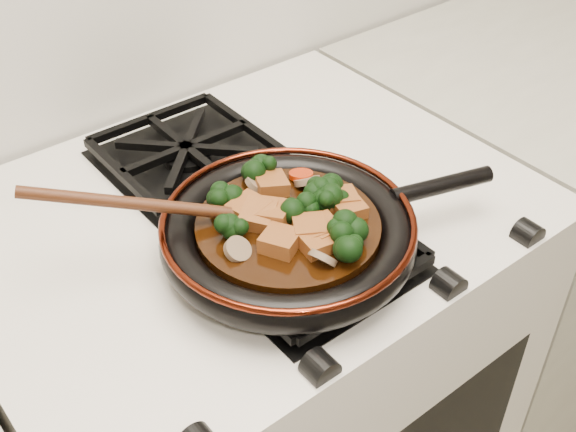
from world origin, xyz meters
TOP-DOWN VIEW (x-y plane):
  - stove at (0.00, 1.69)m, footprint 0.76×0.60m
  - burner_grate_front at (0.00, 1.55)m, footprint 0.23×0.23m
  - burner_grate_back at (0.00, 1.83)m, footprint 0.23×0.23m
  - skillet at (-0.02, 1.57)m, footprint 0.43×0.31m
  - braising_sauce at (-0.02, 1.57)m, footprint 0.22×0.22m
  - tofu_cube_0 at (-0.05, 1.54)m, footprint 0.06×0.06m
  - tofu_cube_1 at (0.01, 1.63)m, footprint 0.05×0.05m
  - tofu_cube_2 at (0.06, 1.56)m, footprint 0.05×0.05m
  - tofu_cube_3 at (-0.02, 1.51)m, footprint 0.04×0.04m
  - tofu_cube_4 at (-0.00, 1.53)m, footprint 0.05×0.05m
  - tofu_cube_5 at (-0.04, 1.59)m, footprint 0.06×0.06m
  - tofu_cube_6 at (0.05, 1.54)m, footprint 0.04×0.05m
  - tofu_cube_7 at (-0.03, 1.58)m, footprint 0.06×0.06m
  - tofu_cube_8 at (-0.05, 1.61)m, footprint 0.05×0.05m
  - tofu_cube_9 at (0.00, 1.52)m, footprint 0.04×0.04m
  - tofu_cube_10 at (-0.01, 1.54)m, footprint 0.05×0.05m
  - broccoli_floret_0 at (-0.09, 1.59)m, footprint 0.08×0.08m
  - broccoli_floret_1 at (-0.00, 1.57)m, footprint 0.08×0.10m
  - broccoli_floret_2 at (0.05, 1.58)m, footprint 0.08×0.09m
  - broccoli_floret_3 at (0.01, 1.66)m, footprint 0.09×0.08m
  - broccoli_floret_4 at (-0.00, 1.48)m, footprint 0.08×0.08m
  - broccoli_floret_5 at (0.04, 1.57)m, footprint 0.09×0.09m
  - broccoli_floret_6 at (0.01, 1.49)m, footprint 0.10×0.09m
  - broccoli_floret_7 at (-0.06, 1.64)m, footprint 0.08×0.09m
  - broccoli_floret_8 at (0.04, 1.56)m, footprint 0.07×0.07m
  - carrot_coin_0 at (-0.00, 1.51)m, footprint 0.03×0.03m
  - carrot_coin_1 at (0.05, 1.57)m, footprint 0.03×0.03m
  - carrot_coin_2 at (0.05, 1.63)m, footprint 0.03×0.03m
  - carrot_coin_3 at (-0.02, 1.51)m, footprint 0.03×0.03m
  - mushroom_slice_0 at (-0.10, 1.56)m, footprint 0.04×0.04m
  - mushroom_slice_1 at (0.05, 1.61)m, footprint 0.04×0.04m
  - mushroom_slice_2 at (-0.03, 1.49)m, footprint 0.04×0.04m
  - mushroom_slice_3 at (-0.00, 1.65)m, footprint 0.05×0.05m
  - mushroom_slice_4 at (-0.04, 1.64)m, footprint 0.03×0.04m
  - wooden_spoon at (-0.11, 1.64)m, footprint 0.16×0.10m

SIDE VIEW (x-z plane):
  - stove at x=0.00m, z-range 0.00..0.90m
  - burner_grate_front at x=0.00m, z-range 0.90..0.93m
  - burner_grate_back at x=0.00m, z-range 0.90..0.93m
  - skillet at x=-0.02m, z-range 0.92..0.97m
  - braising_sauce at x=-0.02m, z-range 0.94..0.96m
  - carrot_coin_0 at x=0.00m, z-range 0.96..0.97m
  - carrot_coin_1 at x=0.05m, z-range 0.95..0.98m
  - carrot_coin_2 at x=0.05m, z-range 0.96..0.97m
  - carrot_coin_3 at x=-0.02m, z-range 0.95..0.97m
  - mushroom_slice_0 at x=-0.10m, z-range 0.95..0.98m
  - mushroom_slice_1 at x=0.05m, z-range 0.95..0.98m
  - mushroom_slice_2 at x=-0.03m, z-range 0.95..0.98m
  - mushroom_slice_3 at x=0.00m, z-range 0.95..0.98m
  - mushroom_slice_4 at x=-0.04m, z-range 0.95..0.98m
  - tofu_cube_6 at x=0.05m, z-range 0.96..0.98m
  - tofu_cube_9 at x=0.00m, z-range 0.95..0.98m
  - tofu_cube_3 at x=-0.02m, z-range 0.96..0.98m
  - tofu_cube_2 at x=0.06m, z-range 0.95..0.98m
  - tofu_cube_4 at x=0.00m, z-range 0.95..0.98m
  - tofu_cube_1 at x=0.01m, z-range 0.95..0.98m
  - tofu_cube_0 at x=-0.05m, z-range 0.95..0.98m
  - tofu_cube_7 at x=-0.03m, z-range 0.95..0.98m
  - tofu_cube_10 at x=-0.01m, z-range 0.96..0.98m
  - tofu_cube_8 at x=-0.05m, z-range 0.95..0.98m
  - tofu_cube_5 at x=-0.04m, z-range 0.95..0.98m
  - broccoli_floret_7 at x=-0.06m, z-range 0.93..1.00m
  - broccoli_floret_8 at x=0.04m, z-range 0.94..1.00m
  - broccoli_floret_0 at x=-0.09m, z-range 0.94..1.00m
  - broccoli_floret_4 at x=0.00m, z-range 0.94..1.00m
  - broccoli_floret_2 at x=0.05m, z-range 0.93..1.00m
  - broccoli_floret_3 at x=0.01m, z-range 0.93..1.01m
  - broccoli_floret_1 at x=0.00m, z-range 0.93..1.01m
  - broccoli_floret_5 at x=0.04m, z-range 0.94..1.01m
  - broccoli_floret_6 at x=0.01m, z-range 0.93..1.01m
  - wooden_spoon at x=-0.11m, z-range 0.85..1.12m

